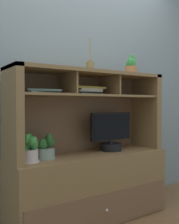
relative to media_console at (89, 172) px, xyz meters
The scene contains 10 objects.
floor_plane 0.43m from the media_console, 90.00° to the right, with size 6.00×6.00×0.02m, color brown.
back_wall 1.02m from the media_console, 90.00° to the left, with size 6.00×0.02×2.80m, color gray.
media_console is the anchor object (origin of this frame).
tv_monitor 0.41m from the media_console, ahead, with size 0.45×0.20×0.36m.
potted_orchid 0.49m from the media_console, behind, with size 0.16×0.16×0.21m.
potted_fern 0.64m from the media_console, behind, with size 0.16×0.16×0.22m.
magazine_stack_left 0.86m from the media_console, behind, with size 0.30×0.27×0.03m.
magazine_stack_centre 0.75m from the media_console, 104.08° to the left, with size 0.32×0.28×0.07m.
diffuser_bottle 0.96m from the media_console, 90.00° to the right, with size 0.07×0.07×0.30m.
potted_succulent 1.10m from the media_console, ahead, with size 0.14×0.14×0.20m.
Camera 1 is at (-1.29, -1.95, 1.04)m, focal length 41.73 mm.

